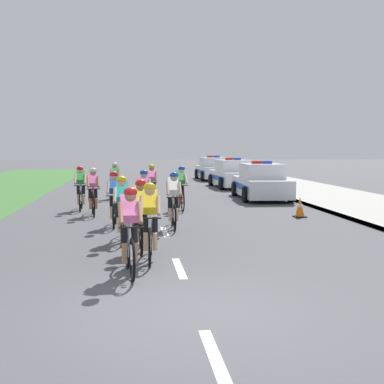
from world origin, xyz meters
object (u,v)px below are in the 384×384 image
cyclist_fifth (173,199)px  cyclist_twelfth (115,180)px  cyclist_ninth (93,191)px  police_car_second (233,175)px  cyclist_lead (130,229)px  police_car_nearest (261,183)px  cyclist_sixth (115,198)px  traffic_cone_near (300,207)px  cyclist_second (150,220)px  police_car_third (213,169)px  cyclist_fourth (122,207)px  cyclist_third (141,214)px  cyclist_eighth (181,187)px  cyclist_eleventh (152,184)px  cyclist_tenth (81,187)px  cyclist_seventh (144,195)px

cyclist_fifth → cyclist_twelfth: same height
cyclist_ninth → police_car_second: 12.47m
cyclist_lead → police_car_nearest: police_car_nearest is taller
cyclist_fifth → cyclist_sixth: 1.67m
traffic_cone_near → cyclist_second: bearing=-130.7°
cyclist_sixth → police_car_third: size_ratio=0.39×
cyclist_fourth → cyclist_fifth: bearing=51.9°
police_car_nearest → police_car_second: bearing=90.0°
cyclist_lead → cyclist_third: (0.23, 2.01, 0.00)m
cyclist_eighth → police_car_third: bearing=77.0°
cyclist_eleventh → police_car_nearest: (4.62, 1.59, -0.11)m
police_car_third → cyclist_eleventh: bearing=-107.9°
police_car_third → police_car_nearest: bearing=-90.0°
cyclist_second → cyclist_fifth: (0.76, 3.86, 0.00)m
cyclist_second → cyclist_fourth: same height
cyclist_tenth → police_car_third: police_car_third is taller
cyclist_fifth → cyclist_sixth: same height
cyclist_eighth → cyclist_lead: bearing=-101.0°
cyclist_sixth → cyclist_seventh: bearing=44.6°
cyclist_second → cyclist_ninth: 6.98m
cyclist_ninth → police_car_third: bearing=69.0°
cyclist_eighth → police_car_second: (3.71, 9.50, -0.11)m
cyclist_twelfth → cyclist_lead: bearing=-87.3°
cyclist_third → cyclist_fourth: (-0.40, 1.20, 0.00)m
cyclist_third → police_car_second: police_car_second is taller
cyclist_sixth → cyclist_tenth: (-1.27, 3.81, 0.00)m
cyclist_ninth → police_car_nearest: (6.60, 4.45, -0.11)m
cyclist_ninth → police_car_second: size_ratio=0.38×
police_car_second → traffic_cone_near: police_car_second is taller
cyclist_second → cyclist_ninth: same height
cyclist_third → cyclist_eighth: 7.07m
cyclist_third → police_car_nearest: (5.21, 10.28, -0.11)m
cyclist_twelfth → traffic_cone_near: bearing=-48.5°
cyclist_third → cyclist_eleventh: (0.59, 8.69, 0.00)m
cyclist_tenth → police_car_third: bearing=65.7°
cyclist_tenth → cyclist_second: bearing=-75.9°
traffic_cone_near → cyclist_tenth: bearing=159.3°
cyclist_seventh → cyclist_twelfth: same height
cyclist_second → cyclist_fifth: 3.94m
cyclist_sixth → cyclist_lead: bearing=-85.6°
cyclist_twelfth → police_car_second: 7.95m
cyclist_third → police_car_third: bearing=77.2°
police_car_third → cyclist_lead: bearing=-102.3°
cyclist_third → cyclist_fifth: (0.92, 2.89, 0.00)m
police_car_nearest → police_car_third: size_ratio=1.01×
cyclist_fourth → police_car_second: 16.21m
cyclist_tenth → cyclist_eighth: bearing=-5.9°
cyclist_twelfth → cyclist_eighth: bearing=-61.6°
cyclist_eleventh → police_car_nearest: bearing=19.0°
cyclist_seventh → cyclist_lead: bearing=-93.7°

